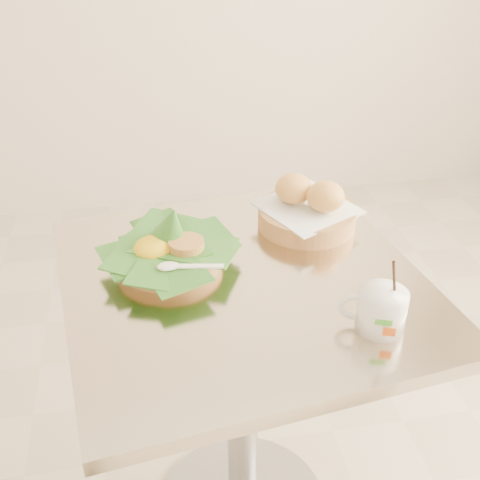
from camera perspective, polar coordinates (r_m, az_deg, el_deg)
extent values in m
cylinder|color=gray|center=(1.45, 0.24, -15.88)|extent=(0.07, 0.07, 0.69)
cube|color=beige|center=(1.21, 0.28, -4.22)|extent=(0.79, 0.79, 0.03)
cylinder|color=tan|center=(1.25, -6.71, -1.42)|extent=(0.22, 0.22, 0.04)
cone|color=#28631C|center=(1.23, -6.57, 1.37)|extent=(0.13, 0.13, 0.11)
ellipsoid|color=yellow|center=(1.23, -8.22, -0.82)|extent=(0.08, 0.08, 0.05)
cylinder|color=#CC9347|center=(1.22, -5.11, -0.47)|extent=(0.07, 0.07, 0.02)
cylinder|color=tan|center=(1.38, 6.33, 2.24)|extent=(0.22, 0.22, 0.04)
cube|color=white|center=(1.37, 6.39, 3.09)|extent=(0.25, 0.25, 0.01)
ellipsoid|color=#C1802C|center=(1.37, 5.12, 4.88)|extent=(0.08, 0.08, 0.07)
ellipsoid|color=#C1802C|center=(1.34, 8.12, 4.12)|extent=(0.08, 0.08, 0.07)
cylinder|color=white|center=(1.09, 13.29, -6.48)|extent=(0.09, 0.09, 0.08)
torus|color=white|center=(1.08, 10.70, -6.25)|extent=(0.05, 0.03, 0.05)
cylinder|color=#512C17|center=(1.07, 13.50, -5.06)|extent=(0.08, 0.08, 0.01)
cylinder|color=black|center=(1.06, 14.42, -3.95)|extent=(0.04, 0.03, 0.11)
cube|color=green|center=(1.05, 13.46, -7.64)|extent=(0.03, 0.01, 0.01)
cube|color=orange|center=(1.06, 13.96, -8.46)|extent=(0.02, 0.01, 0.02)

